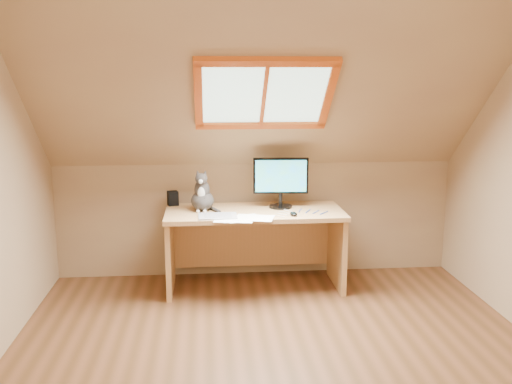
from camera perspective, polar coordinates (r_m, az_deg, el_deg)
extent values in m
plane|color=brown|center=(3.65, 2.47, -17.16)|extent=(3.50, 3.50, 0.00)
cube|color=tan|center=(1.59, 11.15, -9.04)|extent=(3.50, 0.02, 2.40)
cube|color=tan|center=(5.10, -0.03, -2.70)|extent=(3.50, 0.02, 1.00)
cube|color=tan|center=(4.17, 0.91, 10.79)|extent=(3.50, 1.56, 1.41)
cube|color=#B2E0CC|center=(4.25, 0.80, 9.86)|extent=(0.90, 0.53, 0.48)
cube|color=#CE4913|center=(4.25, 0.80, 9.86)|extent=(1.02, 0.64, 0.59)
cube|color=tan|center=(4.70, -0.15, -2.06)|extent=(1.46, 0.64, 0.04)
cube|color=tan|center=(4.79, -8.58, -6.09)|extent=(0.04, 0.58, 0.63)
cube|color=tan|center=(4.90, 8.09, -5.66)|extent=(0.04, 0.58, 0.63)
cube|color=tan|center=(5.07, -0.42, -4.96)|extent=(1.36, 0.03, 0.44)
cylinder|color=black|center=(4.80, 2.46, -1.46)|extent=(0.19, 0.19, 0.02)
cylinder|color=black|center=(4.79, 2.47, -0.74)|extent=(0.03, 0.03, 0.11)
cube|color=black|center=(4.75, 2.49, 1.65)|extent=(0.46, 0.06, 0.30)
cube|color=blue|center=(4.72, 2.51, 1.60)|extent=(0.42, 0.04, 0.26)
ellipsoid|color=#403A38|center=(4.71, -5.39, -0.86)|extent=(0.21, 0.24, 0.16)
ellipsoid|color=#403A38|center=(4.68, -5.42, 0.23)|extent=(0.14, 0.14, 0.17)
ellipsoid|color=silver|center=(4.63, -5.49, -0.12)|extent=(0.06, 0.04, 0.10)
ellipsoid|color=#403A38|center=(4.62, -5.50, 1.33)|extent=(0.11, 0.10, 0.09)
sphere|color=silver|center=(4.58, -5.55, 1.05)|extent=(0.04, 0.04, 0.04)
cone|color=#403A38|center=(4.63, -5.86, 1.91)|extent=(0.05, 0.05, 0.06)
cone|color=#403A38|center=(4.63, -5.11, 1.91)|extent=(0.05, 0.05, 0.06)
cube|color=black|center=(4.92, -8.31, -0.63)|extent=(0.10, 0.10, 0.12)
cube|color=#B2B2B7|center=(4.49, -3.85, -2.43)|extent=(0.30, 0.22, 0.01)
ellipsoid|color=black|center=(4.53, 3.77, -2.19)|extent=(0.06, 0.10, 0.03)
cube|color=white|center=(4.44, -1.36, -2.63)|extent=(0.33, 0.27, 0.00)
cube|color=white|center=(4.44, -1.36, -2.62)|extent=(0.32, 0.24, 0.00)
cube|color=white|center=(4.44, -1.36, -2.60)|extent=(0.35, 0.30, 0.00)
cube|color=white|center=(4.44, -1.36, -2.58)|extent=(0.34, 0.28, 0.00)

